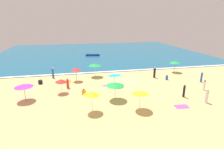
# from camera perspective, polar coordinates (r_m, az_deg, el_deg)

# --- Properties ---
(ground_plane) EXTENTS (60.00, 60.00, 0.00)m
(ground_plane) POSITION_cam_1_polar(r_m,az_deg,el_deg) (28.84, 2.98, -2.53)
(ground_plane) COLOR #D8B775
(ocean_water) EXTENTS (60.00, 44.00, 0.10)m
(ocean_water) POSITION_cam_1_polar(r_m,az_deg,el_deg) (55.54, -4.28, 7.10)
(ocean_water) COLOR #196084
(ocean_water) RESTS_ON ground_plane
(wave_breaker_foam) EXTENTS (57.00, 0.70, 0.01)m
(wave_breaker_foam) POSITION_cam_1_polar(r_m,az_deg,el_deg) (34.64, 0.39, 1.07)
(wave_breaker_foam) COLOR white
(wave_breaker_foam) RESTS_ON ocean_water
(beach_umbrella_0) EXTENTS (1.82, 1.80, 2.40)m
(beach_umbrella_0) POSITION_cam_1_polar(r_m,az_deg,el_deg) (19.27, -6.57, -6.04)
(beach_umbrella_0) COLOR silver
(beach_umbrella_0) RESTS_ON ground_plane
(beach_umbrella_1) EXTENTS (2.64, 2.63, 2.38)m
(beach_umbrella_1) POSITION_cam_1_polar(r_m,az_deg,el_deg) (31.39, -5.55, 3.16)
(beach_umbrella_1) COLOR silver
(beach_umbrella_1) RESTS_ON ground_plane
(beach_umbrella_2) EXTENTS (2.48, 2.46, 2.25)m
(beach_umbrella_2) POSITION_cam_1_polar(r_m,az_deg,el_deg) (36.04, 19.59, 3.81)
(beach_umbrella_2) COLOR #4C3823
(beach_umbrella_2) RESTS_ON ground_plane
(beach_umbrella_3) EXTENTS (2.91, 2.91, 2.01)m
(beach_umbrella_3) POSITION_cam_1_polar(r_m,az_deg,el_deg) (26.95, 0.84, -0.02)
(beach_umbrella_3) COLOR #4C3823
(beach_umbrella_3) RESTS_ON ground_plane
(beach_umbrella_4) EXTENTS (2.17, 2.19, 2.32)m
(beach_umbrella_4) POSITION_cam_1_polar(r_m,az_deg,el_deg) (19.86, 9.07, -5.72)
(beach_umbrella_4) COLOR silver
(beach_umbrella_4) RESTS_ON ground_plane
(beach_umbrella_5) EXTENTS (2.10, 2.09, 2.03)m
(beach_umbrella_5) POSITION_cam_1_polar(r_m,az_deg,el_deg) (25.15, -16.12, -1.93)
(beach_umbrella_5) COLOR silver
(beach_umbrella_5) RESTS_ON ground_plane
(beach_umbrella_6) EXTENTS (2.26, 2.26, 2.33)m
(beach_umbrella_6) POSITION_cam_1_polar(r_m,az_deg,el_deg) (29.49, -11.56, 1.73)
(beach_umbrella_6) COLOR #4C3823
(beach_umbrella_6) RESTS_ON ground_plane
(beach_umbrella_7) EXTENTS (3.20, 3.20, 2.17)m
(beach_umbrella_7) POSITION_cam_1_polar(r_m,az_deg,el_deg) (22.12, 1.01, -3.22)
(beach_umbrella_7) COLOR #4C3823
(beach_umbrella_7) RESTS_ON ground_plane
(beach_umbrella_9) EXTENTS (3.10, 3.10, 2.17)m
(beach_umbrella_9) POSITION_cam_1_polar(r_m,az_deg,el_deg) (24.47, -26.59, -3.19)
(beach_umbrella_9) COLOR #4C3823
(beach_umbrella_9) RESTS_ON ground_plane
(beachgoer_0) EXTENTS (0.40, 0.40, 1.78)m
(beachgoer_0) POSITION_cam_1_polar(r_m,az_deg,el_deg) (32.13, 26.90, -0.74)
(beachgoer_0) COLOR blue
(beachgoer_0) RESTS_ON ground_plane
(beachgoer_1) EXTENTS (0.36, 0.36, 1.88)m
(beachgoer_1) POSITION_cam_1_polar(r_m,az_deg,el_deg) (32.43, -18.51, 0.49)
(beachgoer_1) COLOR blue
(beachgoer_1) RESTS_ON ground_plane
(beachgoer_2) EXTENTS (0.63, 0.63, 0.83)m
(beachgoer_2) POSITION_cam_1_polar(r_m,az_deg,el_deg) (30.19, -22.09, -2.22)
(beachgoer_2) COLOR black
(beachgoer_2) RESTS_ON ground_plane
(beachgoer_3) EXTENTS (0.36, 0.36, 1.56)m
(beachgoer_3) POSITION_cam_1_polar(r_m,az_deg,el_deg) (28.67, 27.60, -3.04)
(beachgoer_3) COLOR white
(beachgoer_3) RESTS_ON ground_plane
(beachgoer_4) EXTENTS (0.52, 0.52, 1.54)m
(beachgoer_4) POSITION_cam_1_polar(r_m,az_deg,el_deg) (27.01, -14.09, -2.83)
(beachgoer_4) COLOR red
(beachgoer_4) RESTS_ON ground_plane
(beachgoer_5) EXTENTS (0.47, 0.47, 1.70)m
(beachgoer_5) POSITION_cam_1_polar(r_m,az_deg,el_deg) (24.57, 28.21, -6.26)
(beachgoer_5) COLOR white
(beachgoer_5) RESTS_ON ground_plane
(beachgoer_6) EXTENTS (0.45, 0.45, 1.93)m
(beachgoer_6) POSITION_cam_1_polar(r_m,az_deg,el_deg) (31.77, 13.54, 0.60)
(beachgoer_6) COLOR black
(beachgoer_6) RESTS_ON ground_plane
(beachgoer_7) EXTENTS (0.55, 0.55, 0.81)m
(beachgoer_7) POSITION_cam_1_polar(r_m,az_deg,el_deg) (24.50, -9.07, -5.52)
(beachgoer_7) COLOR orange
(beachgoer_7) RESTS_ON ground_plane
(beachgoer_8) EXTENTS (0.48, 0.48, 0.90)m
(beachgoer_8) POSITION_cam_1_polar(r_m,az_deg,el_deg) (31.43, 17.24, -0.88)
(beachgoer_8) COLOR blue
(beachgoer_8) RESTS_ON ground_plane
(beachgoer_9) EXTENTS (0.35, 0.35, 1.71)m
(beachgoer_9) POSITION_cam_1_polar(r_m,az_deg,el_deg) (25.04, 22.19, -4.96)
(beachgoer_9) COLOR black
(beachgoer_9) RESTS_ON ground_plane
(beach_towel_0) EXTENTS (1.47, 1.12, 0.01)m
(beach_towel_0) POSITION_cam_1_polar(r_m,az_deg,el_deg) (27.27, -1.54, -3.68)
(beach_towel_0) COLOR #D84CA5
(beach_towel_0) RESTS_ON ground_plane
(beach_towel_1) EXTENTS (1.69, 1.10, 0.01)m
(beach_towel_1) POSITION_cam_1_polar(r_m,az_deg,el_deg) (22.57, 21.55, -9.60)
(beach_towel_1) COLOR #D84CA5
(beach_towel_1) RESTS_ON ground_plane
(beach_towel_2) EXTENTS (1.15, 1.45, 0.01)m
(beach_towel_2) POSITION_cam_1_polar(r_m,az_deg,el_deg) (29.91, -13.94, -2.29)
(beach_towel_2) COLOR orange
(beach_towel_2) RESTS_ON ground_plane
(small_boat_0) EXTENTS (3.95, 1.62, 0.48)m
(small_boat_0) POSITION_cam_1_polar(r_m,az_deg,el_deg) (50.30, -6.23, 6.33)
(small_boat_0) COLOR navy
(small_boat_0) RESTS_ON ocean_water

